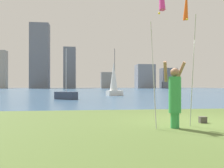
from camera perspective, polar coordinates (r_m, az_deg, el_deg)
name	(u,v)px	position (r m, az deg, el deg)	size (l,w,h in m)	color
ground	(98,91)	(58.71, -3.31, -1.58)	(120.00, 138.00, 0.12)	#475B28
person	(175,95)	(7.10, 14.49, -2.53)	(0.69, 0.51, 1.90)	green
kite_flag_right	(187,8)	(8.16, 17.11, 16.76)	(0.16, 0.78, 4.25)	#B2B2B7
bag	(203,120)	(8.41, 20.52, -7.86)	(0.22, 0.16, 0.20)	#4C4742
sailboat_1	(66,95)	(21.51, -10.73, -2.60)	(2.10, 1.87, 4.44)	#333D51
sailboat_5	(114,81)	(28.85, 0.45, 0.77)	(2.05, 1.49, 5.60)	white
skyline_tower_0	(3,69)	(111.49, -24.26, 3.12)	(3.11, 4.24, 15.81)	gray
skyline_tower_1	(40,56)	(107.35, -16.57, 6.29)	(7.77, 5.73, 27.19)	slate
skyline_tower_2	(70,68)	(103.88, -9.88, 3.71)	(4.93, 6.41, 17.09)	slate
skyline_tower_3	(107,80)	(104.16, -1.21, 0.86)	(5.18, 4.93, 6.82)	gray
skyline_tower_4	(145,76)	(108.63, 7.71, 1.76)	(7.85, 7.29, 10.39)	gray
skyline_tower_5	(168,78)	(111.18, 13.11, 1.33)	(6.72, 5.19, 8.90)	slate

